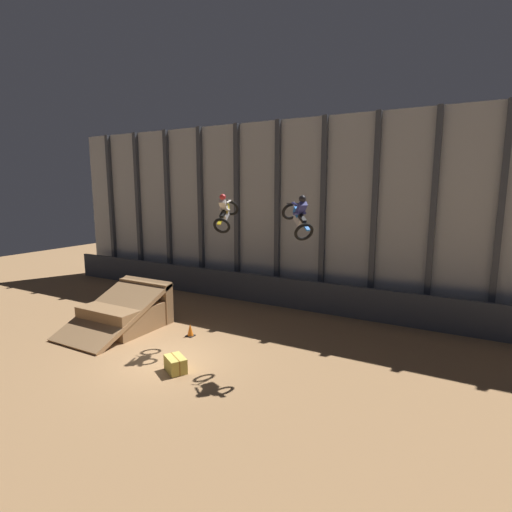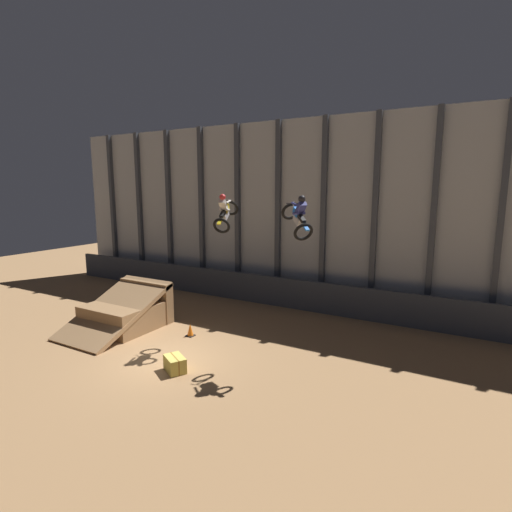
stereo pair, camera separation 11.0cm
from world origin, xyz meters
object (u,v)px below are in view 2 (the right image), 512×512
(dirt_ramp, at_px, (128,311))
(rider_bike_left_air, at_px, (225,212))
(rider_bike_right_air, at_px, (298,216))
(traffic_cone_near_ramp, at_px, (190,330))
(hay_bale_trackside, at_px, (175,364))

(dirt_ramp, distance_m, rider_bike_left_air, 7.09)
(dirt_ramp, height_order, rider_bike_right_air, rider_bike_right_air)
(rider_bike_left_air, relative_size, rider_bike_right_air, 1.10)
(dirt_ramp, xyz_separation_m, traffic_cone_near_ramp, (3.46, 0.43, -0.45))
(rider_bike_left_air, distance_m, traffic_cone_near_ramp, 5.58)
(rider_bike_right_air, xyz_separation_m, traffic_cone_near_ramp, (-5.18, -0.04, -5.31))
(rider_bike_left_air, relative_size, hay_bale_trackside, 1.75)
(dirt_ramp, relative_size, traffic_cone_near_ramp, 8.10)
(rider_bike_right_air, bearing_deg, traffic_cone_near_ramp, 133.51)
(rider_bike_left_air, height_order, rider_bike_right_air, rider_bike_left_air)
(rider_bike_right_air, distance_m, traffic_cone_near_ramp, 7.42)
(rider_bike_left_air, xyz_separation_m, traffic_cone_near_ramp, (-1.58, -0.60, -5.32))
(traffic_cone_near_ramp, bearing_deg, hay_bale_trackside, -60.10)
(traffic_cone_near_ramp, bearing_deg, dirt_ramp, -172.92)
(dirt_ramp, xyz_separation_m, hay_bale_trackside, (5.22, -2.62, -0.45))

